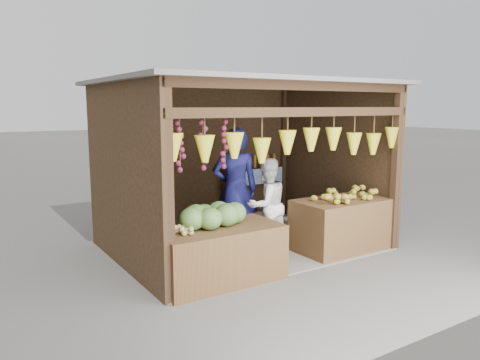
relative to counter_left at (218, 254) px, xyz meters
name	(u,v)px	position (x,y,z in m)	size (l,w,h in m)	color
ground	(243,246)	(1.12, 1.14, -0.36)	(80.00, 80.00, 0.00)	#514F49
stall_structure	(242,145)	(1.08, 1.10, 1.30)	(4.30, 3.30, 2.66)	slate
back_shelf	(252,178)	(2.17, 2.42, 0.51)	(1.25, 0.32, 1.32)	#382314
counter_left	(218,254)	(0.00, 0.00, 0.00)	(1.67, 0.85, 0.72)	#452817
counter_right	(344,224)	(2.37, 0.11, 0.05)	(1.62, 0.85, 0.82)	#4A3018
stool	(151,250)	(-0.42, 1.28, -0.21)	(0.31, 0.31, 0.29)	black
man_standing	(235,190)	(0.89, 1.00, 0.62)	(0.71, 0.47, 1.96)	#131449
woman_standing	(267,205)	(1.29, 0.71, 0.38)	(0.72, 0.56, 1.48)	white
vendor_seated	(150,207)	(-0.42, 1.28, 0.45)	(0.51, 0.33, 1.04)	brown
melon_pile	(211,214)	(-0.05, 0.09, 0.52)	(1.00, 0.50, 0.32)	#124314
tanfruit_pile	(180,230)	(-0.58, -0.06, 0.43)	(0.34, 0.40, 0.13)	#A8964D
mango_pile	(348,193)	(2.38, 0.05, 0.57)	(1.40, 0.64, 0.22)	#B96918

